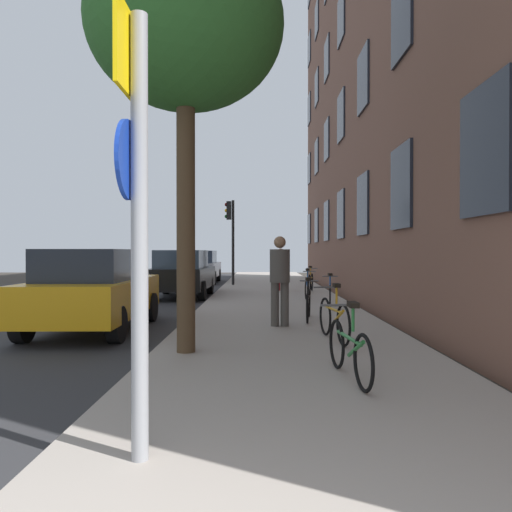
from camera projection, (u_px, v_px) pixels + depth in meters
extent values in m
plane|color=#332D28|center=(167.00, 301.00, 15.57)|extent=(41.80, 41.80, 0.00)
cube|color=#2D2D30|center=(102.00, 300.00, 15.59)|extent=(7.00, 38.00, 0.01)
cube|color=#9E9389|center=(275.00, 299.00, 15.55)|extent=(4.20, 38.00, 0.12)
cube|color=#1E232D|center=(484.00, 149.00, 6.08)|extent=(0.06, 1.33, 1.66)
cube|color=#1E232D|center=(401.00, 187.00, 9.65)|extent=(0.06, 1.33, 1.66)
cube|color=#1E232D|center=(363.00, 205.00, 13.22)|extent=(0.06, 1.33, 1.66)
cube|color=#1E232D|center=(341.00, 215.00, 16.79)|extent=(0.06, 1.33, 1.66)
cube|color=#1E232D|center=(327.00, 221.00, 20.36)|extent=(0.06, 1.33, 1.66)
cube|color=#1E232D|center=(317.00, 226.00, 23.93)|extent=(0.06, 1.33, 1.66)
cube|color=#1E232D|center=(309.00, 229.00, 27.51)|extent=(0.06, 1.33, 1.66)
cube|color=#1E232D|center=(402.00, 16.00, 9.62)|extent=(0.06, 1.33, 1.66)
cube|color=#1E232D|center=(363.00, 80.00, 13.19)|extent=(0.06, 1.33, 1.66)
cube|color=#1E232D|center=(341.00, 117.00, 16.76)|extent=(0.06, 1.33, 1.66)
cube|color=#1E232D|center=(327.00, 140.00, 20.33)|extent=(0.06, 1.33, 1.66)
cube|color=#1E232D|center=(317.00, 157.00, 23.90)|extent=(0.06, 1.33, 1.66)
cube|color=#1E232D|center=(309.00, 169.00, 27.47)|extent=(0.06, 1.33, 1.66)
cube|color=#1E232D|center=(341.00, 18.00, 16.73)|extent=(0.06, 1.33, 1.66)
cube|color=#1E232D|center=(327.00, 59.00, 20.30)|extent=(0.06, 1.33, 1.66)
cube|color=#1E232D|center=(317.00, 88.00, 23.87)|extent=(0.06, 1.33, 1.66)
cube|color=#1E232D|center=(309.00, 109.00, 27.44)|extent=(0.06, 1.33, 1.66)
cube|color=#1E232D|center=(317.00, 19.00, 23.84)|extent=(0.06, 1.33, 1.66)
cube|color=#1E232D|center=(309.00, 49.00, 27.41)|extent=(0.06, 1.33, 1.66)
cylinder|color=gray|center=(140.00, 238.00, 3.39)|extent=(0.12, 0.12, 3.13)
cube|color=yellow|center=(128.00, 53.00, 3.38)|extent=(0.03, 0.60, 0.60)
cylinder|color=#14339E|center=(128.00, 160.00, 3.38)|extent=(0.03, 0.56, 0.56)
cylinder|color=black|center=(233.00, 243.00, 21.28)|extent=(0.12, 0.12, 3.72)
cube|color=black|center=(229.00, 211.00, 21.27)|extent=(0.20, 0.24, 0.80)
sphere|color=#4B0707|center=(226.00, 205.00, 21.26)|extent=(0.16, 0.16, 0.16)
sphere|color=orange|center=(226.00, 211.00, 21.27)|extent=(0.16, 0.16, 0.16)
sphere|color=#083E11|center=(226.00, 216.00, 21.27)|extent=(0.16, 0.16, 0.16)
cylinder|color=#4C3823|center=(186.00, 218.00, 7.04)|extent=(0.27, 0.27, 3.90)
ellipsoid|color=#2D6628|center=(186.00, 25.00, 7.01)|extent=(2.86, 2.86, 2.43)
torus|color=black|center=(337.00, 344.00, 6.05)|extent=(0.11, 0.61, 0.61)
torus|color=black|center=(363.00, 363.00, 5.03)|extent=(0.11, 0.61, 0.61)
cylinder|color=#267233|center=(349.00, 338.00, 5.54)|extent=(0.14, 0.87, 0.04)
cylinder|color=#267233|center=(356.00, 349.00, 5.29)|extent=(0.10, 0.53, 0.29)
cylinder|color=#267233|center=(353.00, 319.00, 5.39)|extent=(0.04, 0.04, 0.28)
cube|color=black|center=(353.00, 305.00, 5.38)|extent=(0.10, 0.24, 0.06)
cylinder|color=#4C4C4C|center=(337.00, 305.00, 6.05)|extent=(0.42, 0.08, 0.03)
torus|color=black|center=(325.00, 316.00, 8.45)|extent=(0.13, 0.66, 0.66)
torus|color=black|center=(343.00, 325.00, 7.43)|extent=(0.13, 0.66, 0.66)
cylinder|color=#C68C19|center=(334.00, 309.00, 7.94)|extent=(0.16, 0.87, 0.04)
cylinder|color=#C68C19|center=(338.00, 317.00, 7.69)|extent=(0.12, 0.53, 0.29)
cylinder|color=#C68C19|center=(337.00, 295.00, 7.78)|extent=(0.04, 0.04, 0.28)
cube|color=black|center=(337.00, 285.00, 7.78)|extent=(0.10, 0.24, 0.06)
cylinder|color=#4C4C4C|center=(325.00, 287.00, 8.45)|extent=(0.42, 0.09, 0.03)
torus|color=black|center=(309.00, 303.00, 10.85)|extent=(0.12, 0.63, 0.63)
torus|color=black|center=(307.00, 308.00, 9.84)|extent=(0.12, 0.63, 0.63)
cylinder|color=black|center=(308.00, 297.00, 10.34)|extent=(0.16, 0.87, 0.04)
cylinder|color=black|center=(308.00, 302.00, 10.09)|extent=(0.11, 0.53, 0.28)
cylinder|color=black|center=(308.00, 287.00, 10.19)|extent=(0.04, 0.04, 0.28)
cube|color=black|center=(308.00, 279.00, 10.19)|extent=(0.10, 0.24, 0.06)
cylinder|color=#4C4C4C|center=(309.00, 281.00, 10.84)|extent=(0.42, 0.09, 0.03)
torus|color=black|center=(330.00, 294.00, 13.22)|extent=(0.13, 0.61, 0.61)
torus|color=black|center=(330.00, 297.00, 12.26)|extent=(0.13, 0.61, 0.61)
cylinder|color=#194C99|center=(330.00, 289.00, 12.73)|extent=(0.16, 0.82, 0.04)
cylinder|color=#194C99|center=(330.00, 293.00, 12.50)|extent=(0.12, 0.50, 0.27)
cylinder|color=#194C99|center=(330.00, 281.00, 12.59)|extent=(0.04, 0.04, 0.28)
cube|color=black|center=(330.00, 274.00, 12.59)|extent=(0.10, 0.24, 0.06)
cylinder|color=#4C4C4C|center=(330.00, 276.00, 13.21)|extent=(0.42, 0.09, 0.03)
torus|color=black|center=(309.00, 287.00, 15.62)|extent=(0.17, 0.64, 0.64)
torus|color=black|center=(306.00, 289.00, 14.66)|extent=(0.17, 0.64, 0.64)
cylinder|color=#194C99|center=(308.00, 282.00, 15.14)|extent=(0.21, 0.82, 0.04)
cylinder|color=#194C99|center=(307.00, 285.00, 14.90)|extent=(0.14, 0.50, 0.27)
cylinder|color=#194C99|center=(308.00, 275.00, 14.99)|extent=(0.04, 0.04, 0.28)
cube|color=black|center=(308.00, 270.00, 14.99)|extent=(0.10, 0.24, 0.06)
cylinder|color=#4C4C4C|center=(309.00, 271.00, 15.61)|extent=(0.42, 0.11, 0.03)
torus|color=black|center=(312.00, 282.00, 18.00)|extent=(0.17, 0.65, 0.66)
torus|color=black|center=(310.00, 284.00, 17.07)|extent=(0.17, 0.65, 0.66)
cylinder|color=#C68C19|center=(311.00, 278.00, 17.53)|extent=(0.20, 0.81, 0.04)
cylinder|color=#C68C19|center=(310.00, 281.00, 17.30)|extent=(0.14, 0.49, 0.27)
cylinder|color=#C68C19|center=(310.00, 271.00, 17.39)|extent=(0.04, 0.04, 0.28)
cube|color=black|center=(310.00, 267.00, 17.39)|extent=(0.10, 0.24, 0.06)
cylinder|color=#4C4C4C|center=(312.00, 268.00, 18.00)|extent=(0.42, 0.11, 0.03)
cylinder|color=#4C4742|center=(275.00, 304.00, 9.48)|extent=(0.16, 0.16, 0.86)
cylinder|color=#4C4742|center=(285.00, 304.00, 9.48)|extent=(0.16, 0.16, 0.86)
cylinder|color=#4C4742|center=(280.00, 266.00, 9.48)|extent=(0.40, 0.40, 0.65)
sphere|color=#936B4C|center=(280.00, 242.00, 9.47)|extent=(0.23, 0.23, 0.23)
cylinder|color=maroon|center=(278.00, 280.00, 18.14)|extent=(0.14, 0.14, 0.77)
cylinder|color=maroon|center=(283.00, 280.00, 18.14)|extent=(0.14, 0.14, 0.77)
cylinder|color=#4C4742|center=(281.00, 262.00, 18.13)|extent=(0.47, 0.47, 0.58)
sphere|color=#936B4C|center=(281.00, 251.00, 18.13)|extent=(0.21, 0.21, 0.21)
cube|color=orange|center=(95.00, 297.00, 9.61)|extent=(1.87, 4.10, 0.70)
cube|color=#1E232D|center=(91.00, 265.00, 9.40)|extent=(1.55, 2.31, 0.60)
cylinder|color=black|center=(79.00, 307.00, 10.92)|extent=(0.22, 0.64, 0.64)
cylinder|color=black|center=(150.00, 307.00, 10.90)|extent=(0.22, 0.64, 0.64)
cylinder|color=black|center=(22.00, 324.00, 8.32)|extent=(0.22, 0.64, 0.64)
cylinder|color=black|center=(116.00, 325.00, 8.30)|extent=(0.22, 0.64, 0.64)
cube|color=black|center=(183.00, 278.00, 16.73)|extent=(1.89, 4.04, 0.70)
cube|color=#384756|center=(182.00, 259.00, 16.52)|extent=(1.56, 2.27, 0.60)
cylinder|color=black|center=(166.00, 285.00, 18.02)|extent=(0.22, 0.64, 0.64)
cylinder|color=black|center=(210.00, 285.00, 18.01)|extent=(0.22, 0.64, 0.64)
cylinder|color=black|center=(151.00, 291.00, 15.46)|extent=(0.22, 0.64, 0.64)
cylinder|color=black|center=(202.00, 291.00, 15.45)|extent=(0.22, 0.64, 0.64)
cube|color=silver|center=(201.00, 270.00, 24.33)|extent=(1.71, 4.22, 0.70)
cube|color=#2D3847|center=(200.00, 257.00, 24.11)|extent=(1.43, 2.36, 0.60)
cylinder|color=black|center=(189.00, 275.00, 25.69)|extent=(0.22, 0.64, 0.64)
cylinder|color=black|center=(218.00, 275.00, 25.68)|extent=(0.22, 0.64, 0.64)
cylinder|color=black|center=(181.00, 278.00, 22.99)|extent=(0.22, 0.64, 0.64)
cylinder|color=black|center=(214.00, 278.00, 22.98)|extent=(0.22, 0.64, 0.64)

